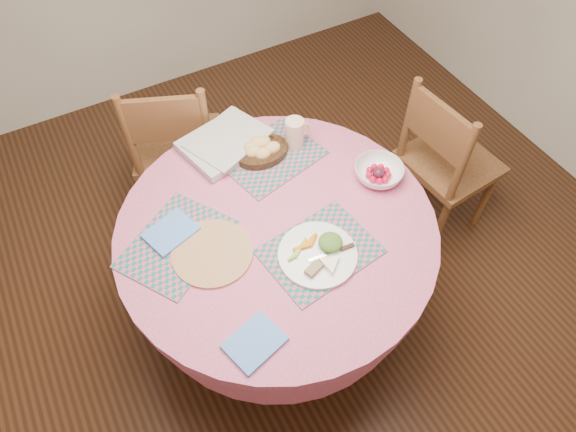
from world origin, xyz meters
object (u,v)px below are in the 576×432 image
object	(u,v)px
chair_back	(177,147)
latte_mug	(295,133)
dinner_plate	(320,254)
fruit_bowl	(379,173)
wicker_trivet	(212,253)
dining_table	(277,254)
chair_right	(444,161)
bread_bowl	(261,149)

from	to	relation	value
chair_back	latte_mug	xyz separation A→B (m)	(0.40, -0.51, 0.34)
dinner_plate	fruit_bowl	world-z (taller)	fruit_bowl
latte_mug	wicker_trivet	bearing A→B (deg)	-147.54
dining_table	chair_right	bearing A→B (deg)	7.25
dining_table	chair_right	world-z (taller)	chair_right
chair_back	dining_table	bearing A→B (deg)	120.80
chair_back	latte_mug	world-z (taller)	chair_back
bread_bowl	fruit_bowl	bearing A→B (deg)	-43.43
chair_right	wicker_trivet	world-z (taller)	chair_right
chair_back	wicker_trivet	world-z (taller)	chair_back
wicker_trivet	latte_mug	size ratio (longest dim) A/B	2.27
chair_back	wicker_trivet	bearing A→B (deg)	103.03
chair_right	latte_mug	world-z (taller)	chair_right
dining_table	chair_back	xyz separation A→B (m)	(-0.12, 0.85, -0.07)
chair_right	fruit_bowl	xyz separation A→B (m)	(-0.52, -0.11, 0.30)
chair_right	wicker_trivet	bearing A→B (deg)	90.65
dinner_plate	bread_bowl	distance (m)	0.56
wicker_trivet	fruit_bowl	world-z (taller)	fruit_bowl
bread_bowl	latte_mug	world-z (taller)	latte_mug
latte_mug	fruit_bowl	world-z (taller)	latte_mug
fruit_bowl	latte_mug	bearing A→B (deg)	122.05
latte_mug	dining_table	bearing A→B (deg)	-128.49
dining_table	dinner_plate	size ratio (longest dim) A/B	4.28
chair_right	chair_back	distance (m)	1.34
dinner_plate	bread_bowl	size ratio (longest dim) A/B	1.26
wicker_trivet	bread_bowl	xyz separation A→B (m)	(0.38, 0.36, 0.03)
dinner_plate	chair_right	bearing A→B (deg)	19.41
wicker_trivet	dinner_plate	size ratio (longest dim) A/B	1.03
chair_back	dinner_plate	size ratio (longest dim) A/B	3.22
chair_right	bread_bowl	bearing A→B (deg)	70.38
chair_right	fruit_bowl	distance (m)	0.61
chair_back	dinner_plate	xyz separation A→B (m)	(0.19, -1.05, 0.28)
dining_table	wicker_trivet	distance (m)	0.33
chair_back	wicker_trivet	xyz separation A→B (m)	(-0.14, -0.85, 0.27)
dinner_plate	latte_mug	xyz separation A→B (m)	(0.20, 0.55, 0.05)
chair_back	fruit_bowl	world-z (taller)	chair_back
dining_table	bread_bowl	distance (m)	0.44
chair_right	wicker_trivet	size ratio (longest dim) A/B	3.06
dining_table	latte_mug	size ratio (longest dim) A/B	9.40
chair_right	chair_back	bearing A→B (deg)	52.25
fruit_bowl	dining_table	bearing A→B (deg)	-178.10
dining_table	fruit_bowl	xyz separation A→B (m)	(0.48, 0.02, 0.22)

